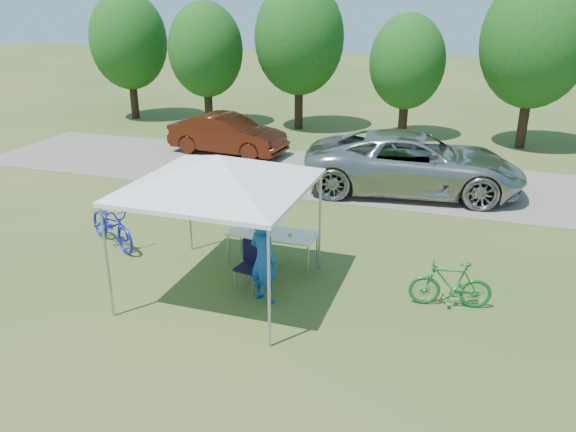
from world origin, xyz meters
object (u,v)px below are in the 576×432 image
bike_green (450,284)px  minivan (414,163)px  cyclist (264,259)px  folding_table (273,235)px  folding_chair (251,261)px  sedan (228,134)px  bike_blue (112,225)px  cooler (260,224)px

bike_green → minivan: (-1.46, 6.44, 0.43)m
cyclist → folding_table: bearing=-53.1°
folding_table → folding_chair: (-0.10, -0.97, -0.17)m
cyclist → minivan: minivan is taller
folding_chair → cyclist: size_ratio=0.54×
folding_table → cyclist: (0.35, -1.43, 0.13)m
sedan → minivan: bearing=-102.4°
bike_blue → cyclist: bearing=-77.2°
folding_chair → cooler: cooler is taller
folding_table → bike_blue: 3.86m
folding_chair → cooler: size_ratio=2.05×
bike_green → cyclist: bearing=-85.0°
folding_chair → minivan: bearing=80.9°
folding_table → bike_blue: bike_blue is taller
bike_green → sedan: size_ratio=0.35×
folding_chair → sedan: bearing=126.3°
folding_chair → bike_blue: (-3.75, 0.80, -0.04)m
cooler → cyclist: bearing=-66.4°
bike_blue → cooler: bearing=-57.7°
cyclist → sedan: (-5.03, 9.54, -0.12)m
bike_blue → sedan: size_ratio=0.45×
bike_blue → minivan: size_ratio=0.31×
minivan → sedan: bearing=65.2°
cooler → bike_green: size_ratio=0.30×
bike_blue → minivan: minivan is taller
bike_green → sedan: sedan is taller
folding_table → bike_green: (3.67, -0.55, -0.27)m
cooler → bike_blue: bearing=-177.3°
cooler → cyclist: 1.57m
cooler → bike_green: 4.01m
cooler → sedan: bearing=118.5°
folding_chair → sedan: (-4.59, 9.07, 0.18)m
cooler → bike_green: bearing=-7.9°
folding_chair → cyclist: 0.71m
cyclist → cooler: bearing=-43.2°
cooler → cyclist: size_ratio=0.26×
minivan → bike_green: bearing=-174.2°
sedan → folding_table: bearing=-144.6°
folding_table → sedan: 9.36m
folding_chair → minivan: (2.30, 6.86, 0.34)m
folding_chair → sedan: 10.17m
folding_table → folding_chair: folding_chair is taller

